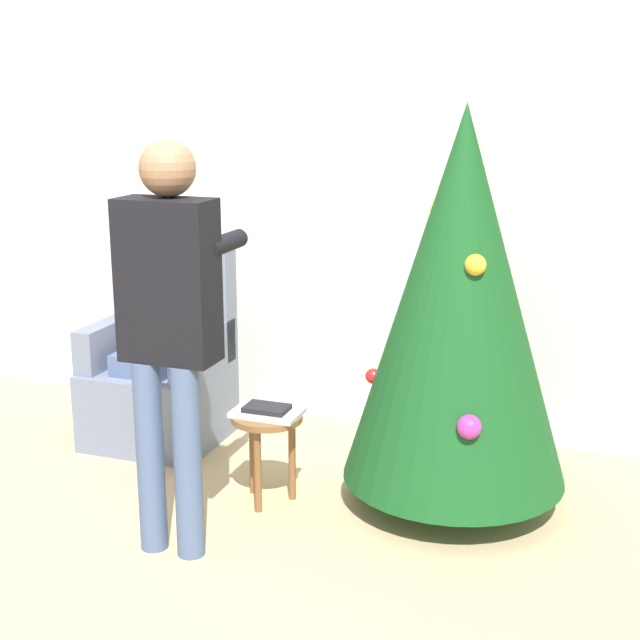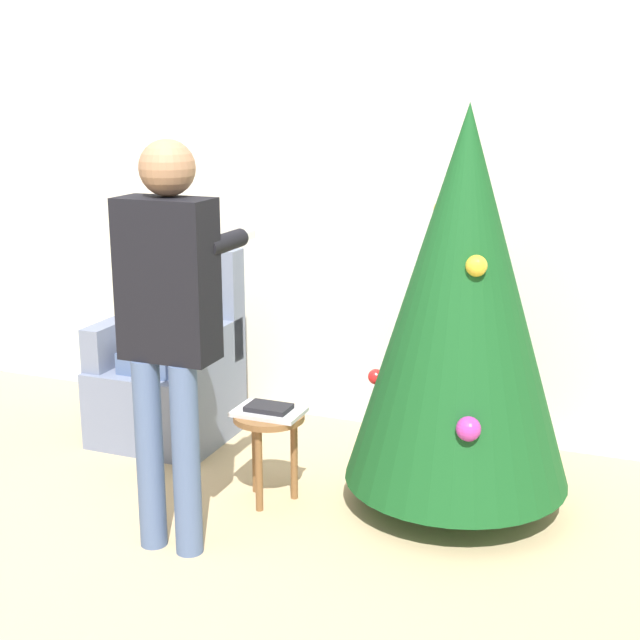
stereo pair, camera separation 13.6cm
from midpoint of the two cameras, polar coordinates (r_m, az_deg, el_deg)
ground_plane at (r=3.86m, az=-13.85°, el=-16.53°), size 14.00×14.00×0.00m
wall_back at (r=5.31m, az=-0.71°, el=7.90°), size 8.00×0.06×2.70m
christmas_tree at (r=4.17m, az=10.00°, el=1.28°), size 1.07×1.07×1.92m
armchair at (r=5.21m, az=-8.84°, el=-3.41°), size 0.71×0.66×1.09m
person_seated at (r=5.09m, az=-9.17°, el=-0.11°), size 0.36×0.46×1.26m
person_standing at (r=3.77m, az=-8.66°, el=0.58°), size 0.42×0.57×1.77m
side_stool at (r=4.35m, az=-2.38°, el=-7.08°), size 0.35×0.35×0.45m
laptop at (r=4.31m, az=-2.39°, el=-5.90°), size 0.33×0.22×0.02m
book at (r=4.30m, az=-2.40°, el=-5.62°), size 0.21×0.14×0.02m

